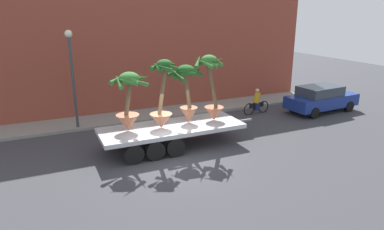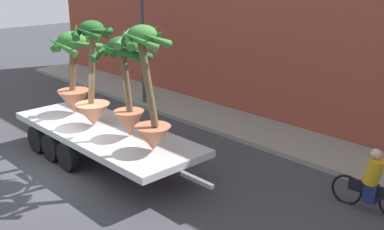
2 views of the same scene
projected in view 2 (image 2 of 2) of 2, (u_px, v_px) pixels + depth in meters
ground_plane at (64, 170)px, 12.55m from camera, size 60.00×60.00×0.00m
sidewalk at (218, 118)px, 16.53m from camera, size 24.00×2.20×0.15m
building_facade at (252, 9)px, 16.49m from camera, size 24.00×1.20×7.60m
flatbed_trailer at (100, 134)px, 13.01m from camera, size 7.32×2.33×0.98m
potted_palm_rear at (126, 81)px, 11.87m from camera, size 1.63×1.62×2.63m
potted_palm_middle at (148, 91)px, 10.97m from camera, size 1.50×1.43×3.02m
potted_palm_front at (73, 74)px, 13.75m from camera, size 1.60×1.63×2.50m
potted_palm_extra at (93, 84)px, 12.65m from camera, size 1.27×1.26×2.95m
cyclist at (372, 184)px, 10.28m from camera, size 1.84×0.38×1.54m
street_lamp at (142, 23)px, 17.23m from camera, size 0.36×0.36×4.83m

